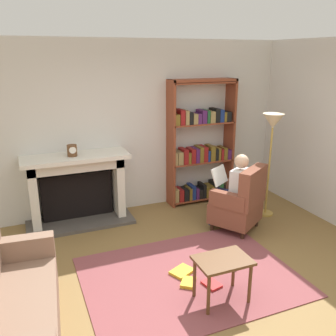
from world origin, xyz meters
TOP-DOWN VIEW (x-y plane):
  - ground at (0.00, 0.00)m, footprint 14.00×14.00m
  - back_wall at (0.00, 2.55)m, footprint 5.60×0.10m
  - side_wall_right at (2.65, 1.25)m, footprint 0.10×5.20m
  - area_rug at (0.00, 0.30)m, footprint 2.40×1.80m
  - fireplace at (-0.93, 2.30)m, footprint 1.57×0.64m
  - mantel_clock at (-0.97, 2.20)m, footprint 0.14×0.14m
  - bookshelf at (1.17, 2.33)m, footprint 1.14×0.32m
  - armchair_reading at (1.19, 1.11)m, footprint 0.87×0.87m
  - seated_reader at (1.13, 1.21)m, footprint 0.55×0.59m
  - sofa_floral at (-1.90, -0.01)m, footprint 0.87×1.76m
  - side_table at (0.12, -0.20)m, footprint 0.56×0.39m
  - scattered_books at (-0.02, 0.24)m, footprint 0.46×0.61m
  - floor_lamp at (1.88, 1.40)m, footprint 0.32×0.32m

SIDE VIEW (x-z plane):
  - ground at x=0.00m, z-range 0.00..0.00m
  - area_rug at x=0.00m, z-range 0.00..0.01m
  - scattered_books at x=-0.02m, z-range 0.01..0.05m
  - sofa_floral at x=-1.90m, z-range -0.10..0.75m
  - side_table at x=0.12m, z-range 0.16..0.65m
  - armchair_reading at x=1.19m, z-range -0.06..0.91m
  - fireplace at x=-0.93m, z-range 0.03..1.10m
  - seated_reader at x=1.13m, z-range 0.05..1.19m
  - bookshelf at x=1.17m, z-range -0.08..2.00m
  - mantel_clock at x=-0.97m, z-range 1.07..1.23m
  - back_wall at x=0.00m, z-range 0.00..2.70m
  - side_wall_right at x=2.65m, z-range 0.00..2.70m
  - floor_lamp at x=1.88m, z-range 0.56..2.19m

